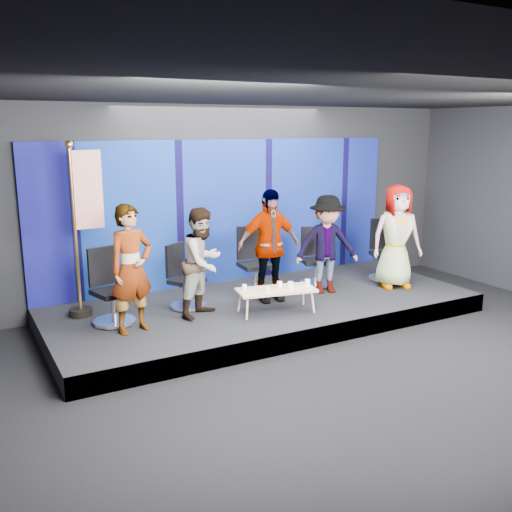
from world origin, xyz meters
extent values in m
plane|color=black|center=(0.00, 0.00, 0.00)|extent=(10.00, 10.00, 0.00)
cube|color=black|center=(0.00, 4.00, 1.75)|extent=(10.00, 0.02, 3.50)
cube|color=black|center=(0.00, 0.00, 3.50)|extent=(10.00, 8.00, 0.02)
cube|color=black|center=(0.00, 2.50, 0.15)|extent=(7.00, 3.00, 0.30)
cube|color=#0E0755|center=(0.00, 3.95, 1.60)|extent=(7.00, 0.08, 2.60)
cylinder|color=silver|center=(-2.48, 2.57, 0.33)|extent=(0.77, 0.77, 0.06)
cylinder|color=silver|center=(-2.48, 2.57, 0.57)|extent=(0.07, 0.07, 0.42)
cube|color=black|center=(-2.48, 2.57, 0.78)|extent=(0.62, 0.62, 0.07)
cube|color=black|center=(-2.55, 2.81, 1.13)|extent=(0.46, 0.17, 0.58)
imported|color=black|center=(-2.32, 2.15, 1.20)|extent=(0.75, 0.59, 1.80)
cylinder|color=silver|center=(-1.25, 2.77, 0.33)|extent=(0.79, 0.79, 0.06)
cylinder|color=silver|center=(-1.25, 2.77, 0.55)|extent=(0.07, 0.07, 0.38)
cube|color=black|center=(-1.25, 2.77, 0.74)|extent=(0.63, 0.63, 0.07)
cube|color=black|center=(-1.37, 2.96, 1.06)|extent=(0.39, 0.26, 0.53)
imported|color=black|center=(-1.17, 2.32, 1.13)|extent=(1.01, 0.95, 1.66)
cylinder|color=silver|center=(0.09, 2.97, 0.33)|extent=(0.70, 0.70, 0.06)
cylinder|color=silver|center=(0.09, 2.97, 0.58)|extent=(0.07, 0.07, 0.43)
cube|color=black|center=(0.09, 2.97, 0.79)|extent=(0.56, 0.56, 0.07)
cube|color=black|center=(0.11, 3.22, 1.15)|extent=(0.47, 0.10, 0.59)
imported|color=black|center=(0.09, 2.52, 1.22)|extent=(1.12, 0.55, 1.85)
cylinder|color=silver|center=(1.28, 2.87, 0.33)|extent=(0.74, 0.74, 0.06)
cylinder|color=silver|center=(1.28, 2.87, 0.56)|extent=(0.07, 0.07, 0.39)
cube|color=black|center=(1.28, 2.87, 0.75)|extent=(0.60, 0.60, 0.07)
cube|color=black|center=(1.35, 3.10, 1.08)|extent=(0.43, 0.18, 0.54)
imported|color=black|center=(1.19, 2.43, 1.15)|extent=(1.24, 0.94, 1.69)
cylinder|color=silver|center=(2.64, 2.54, 0.33)|extent=(0.81, 0.81, 0.06)
cylinder|color=silver|center=(2.64, 2.54, 0.58)|extent=(0.07, 0.07, 0.43)
cube|color=black|center=(2.64, 2.54, 0.79)|extent=(0.65, 0.65, 0.07)
cube|color=black|center=(2.73, 2.78, 1.14)|extent=(0.46, 0.20, 0.59)
imported|color=black|center=(2.48, 2.12, 1.22)|extent=(1.04, 0.84, 1.84)
cube|color=tan|center=(-0.13, 1.90, 0.65)|extent=(1.29, 0.74, 0.04)
cylinder|color=tan|center=(-0.69, 1.80, 0.47)|extent=(0.03, 0.03, 0.34)
cylinder|color=tan|center=(-0.61, 2.20, 0.47)|extent=(0.03, 0.03, 0.34)
cylinder|color=tan|center=(0.35, 1.60, 0.47)|extent=(0.03, 0.03, 0.34)
cylinder|color=tan|center=(0.43, 1.99, 0.47)|extent=(0.03, 0.03, 0.34)
cylinder|color=white|center=(-0.59, 2.09, 0.72)|extent=(0.07, 0.07, 0.08)
cylinder|color=white|center=(-0.33, 1.83, 0.72)|extent=(0.07, 0.07, 0.08)
cylinder|color=white|center=(-0.04, 1.94, 0.72)|extent=(0.08, 0.08, 0.10)
cylinder|color=white|center=(0.08, 1.83, 0.73)|extent=(0.09, 0.09, 0.10)
cylinder|color=white|center=(0.41, 1.84, 0.72)|extent=(0.08, 0.08, 0.10)
cylinder|color=black|center=(-2.83, 3.19, 0.35)|extent=(0.35, 0.35, 0.11)
cylinder|color=gold|center=(-2.83, 3.19, 1.61)|extent=(0.05, 0.05, 2.41)
sphere|color=gold|center=(-2.83, 3.19, 2.87)|extent=(0.12, 0.12, 0.12)
cube|color=red|center=(-2.62, 3.17, 2.22)|extent=(0.42, 0.07, 1.15)
camera|label=1|loc=(-4.48, -5.37, 3.12)|focal=40.00mm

